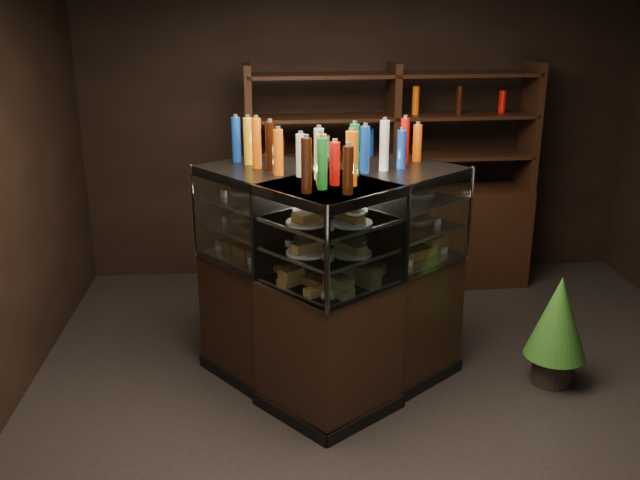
# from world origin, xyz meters

# --- Properties ---
(ground) EXTENTS (5.00, 5.00, 0.00)m
(ground) POSITION_xyz_m (0.00, 0.00, 0.00)
(ground) COLOR black
(ground) RESTS_ON ground
(room_shell) EXTENTS (5.02, 5.02, 3.01)m
(room_shell) POSITION_xyz_m (0.00, 0.00, 1.94)
(room_shell) COLOR black
(room_shell) RESTS_ON ground
(display_case) EXTENTS (1.86, 1.49, 1.48)m
(display_case) POSITION_xyz_m (-0.47, 0.28, 0.49)
(display_case) COLOR black
(display_case) RESTS_ON ground
(food_display) EXTENTS (1.44, 1.07, 0.45)m
(food_display) POSITION_xyz_m (-0.47, 0.28, 1.10)
(food_display) COLOR #C88147
(food_display) RESTS_ON display_case
(bottles_top) EXTENTS (1.26, 0.93, 0.30)m
(bottles_top) POSITION_xyz_m (-0.47, 0.29, 1.61)
(bottles_top) COLOR #0F38B2
(bottles_top) RESTS_ON display_case
(potted_conifer) EXTENTS (0.41, 0.41, 0.88)m
(potted_conifer) POSITION_xyz_m (1.06, 0.22, 0.50)
(potted_conifer) COLOR black
(potted_conifer) RESTS_ON ground
(back_shelving) EXTENTS (2.54, 0.52, 2.00)m
(back_shelving) POSITION_xyz_m (0.23, 2.05, 0.60)
(back_shelving) COLOR black
(back_shelving) RESTS_ON ground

